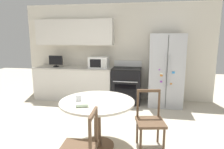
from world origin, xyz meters
TOP-DOWN VIEW (x-y plane):
  - ground_plane at (0.00, 0.00)m, footprint 14.00×14.00m
  - back_wall at (-0.30, 2.59)m, footprint 5.20×0.44m
  - kitchen_counter at (-1.13, 2.29)m, footprint 2.16×0.64m
  - refrigerator at (1.31, 2.23)m, footprint 0.82×0.74m
  - oven_range at (0.33, 2.26)m, footprint 0.74×0.68m
  - microwave at (-0.42, 2.27)m, footprint 0.50×0.39m
  - countertop_tv at (-1.66, 2.29)m, footprint 0.38×0.16m
  - dining_table at (0.11, -0.02)m, footprint 1.15×1.15m
  - dining_chair_near at (0.11, -0.84)m, footprint 0.44×0.44m
  - dining_chair_right at (0.92, 0.10)m, footprint 0.49×0.49m
  - candle_glass at (-0.17, -0.06)m, footprint 0.08×0.08m
  - folded_napkin at (-0.03, -0.33)m, footprint 0.18×0.10m

SIDE VIEW (x-z plane):
  - ground_plane at x=0.00m, z-range 0.00..0.00m
  - dining_chair_near at x=0.11m, z-range -0.02..0.89m
  - dining_chair_right at x=0.92m, z-range -0.02..0.89m
  - kitchen_counter at x=-1.13m, z-range 0.00..0.90m
  - oven_range at x=0.33m, z-range -0.07..1.01m
  - dining_table at x=0.11m, z-range 0.22..0.98m
  - folded_napkin at x=-0.03m, z-range 0.76..0.81m
  - candle_glass at x=-0.17m, z-range 0.75..0.84m
  - refrigerator at x=1.31m, z-range 0.00..1.80m
  - microwave at x=-0.42m, z-range 0.90..1.20m
  - countertop_tv at x=-1.66m, z-range 0.91..1.22m
  - back_wall at x=-0.30m, z-range 0.14..2.74m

